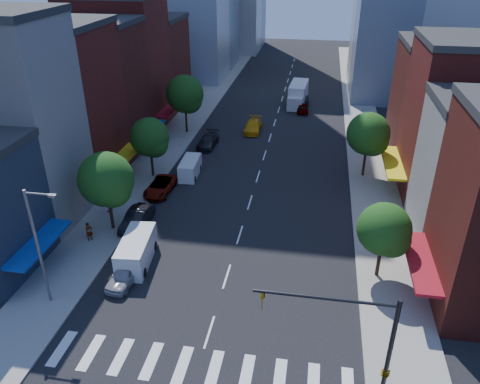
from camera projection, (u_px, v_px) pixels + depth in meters
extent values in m
plane|color=black|center=(209.00, 332.00, 31.23)|extent=(220.00, 220.00, 0.00)
cube|color=gray|center=(188.00, 122.00, 67.87)|extent=(5.00, 120.00, 0.15)
cube|color=gray|center=(364.00, 132.00, 64.14)|extent=(5.00, 120.00, 0.15)
cube|color=silver|center=(198.00, 367.00, 28.61)|extent=(19.00, 3.00, 0.01)
cube|color=#BBB5AC|center=(2.00, 125.00, 40.58)|extent=(12.00, 8.00, 18.00)
cube|color=maroon|center=(54.00, 107.00, 48.44)|extent=(12.00, 9.00, 16.00)
cube|color=#571B15|center=(91.00, 89.00, 56.08)|extent=(12.00, 8.00, 15.00)
cube|color=maroon|center=(118.00, 65.00, 63.00)|extent=(12.00, 9.00, 17.00)
cube|color=#571B15|center=(144.00, 64.00, 72.21)|extent=(12.00, 10.00, 13.00)
cube|color=maroon|center=(473.00, 123.00, 45.46)|extent=(12.00, 10.00, 15.00)
cube|color=#571B15|center=(448.00, 103.00, 54.63)|extent=(12.00, 10.00, 13.00)
cylinder|color=black|center=(388.00, 361.00, 23.80)|extent=(0.24, 0.24, 8.00)
cylinder|color=black|center=(324.00, 298.00, 22.63)|extent=(7.00, 0.16, 0.16)
imported|color=gold|center=(263.00, 301.00, 23.36)|extent=(0.22, 0.18, 1.10)
imported|color=gold|center=(386.00, 372.00, 24.17)|extent=(0.48, 2.24, 0.90)
cylinder|color=slate|center=(38.00, 249.00, 31.70)|extent=(0.20, 0.20, 9.00)
cylinder|color=slate|center=(39.00, 194.00, 29.54)|extent=(2.00, 0.14, 0.14)
cube|color=slate|center=(52.00, 196.00, 29.42)|extent=(0.50, 0.25, 0.18)
cylinder|color=black|center=(110.00, 209.00, 41.52)|extent=(0.28, 0.28, 3.92)
sphere|color=#143E11|center=(106.00, 179.00, 40.14)|extent=(4.80, 4.80, 4.80)
sphere|color=#143E11|center=(112.00, 189.00, 40.12)|extent=(3.36, 3.36, 3.36)
cylinder|color=black|center=(152.00, 160.00, 51.16)|extent=(0.28, 0.28, 3.64)
sphere|color=#143E11|center=(150.00, 137.00, 49.88)|extent=(4.20, 4.20, 4.20)
sphere|color=#143E11|center=(155.00, 144.00, 49.84)|extent=(2.94, 2.94, 2.94)
cylinder|color=black|center=(186.00, 117.00, 63.22)|extent=(0.28, 0.28, 4.20)
sphere|color=#143E11|center=(185.00, 94.00, 61.74)|extent=(5.00, 5.00, 5.00)
sphere|color=#143E11|center=(189.00, 100.00, 61.74)|extent=(3.50, 3.50, 3.50)
cylinder|color=black|center=(379.00, 257.00, 35.61)|extent=(0.28, 0.28, 3.36)
sphere|color=#143E11|center=(384.00, 229.00, 34.43)|extent=(4.00, 4.00, 4.00)
sphere|color=#143E11|center=(392.00, 239.00, 34.36)|extent=(2.80, 2.80, 2.80)
cylinder|color=black|center=(365.00, 159.00, 51.15)|extent=(0.28, 0.28, 3.92)
sphere|color=#143E11|center=(368.00, 134.00, 49.77)|extent=(4.60, 4.60, 4.60)
sphere|color=#143E11|center=(373.00, 141.00, 49.75)|extent=(3.22, 3.22, 3.22)
imported|color=#9F9FA3|center=(125.00, 275.00, 35.53)|extent=(2.08, 4.26, 1.40)
imported|color=black|center=(137.00, 218.00, 42.60)|extent=(1.96, 4.93, 1.59)
imported|color=#999999|center=(160.00, 186.00, 48.43)|extent=(2.45, 5.11, 1.40)
imported|color=black|center=(208.00, 141.00, 59.54)|extent=(2.24, 5.12, 1.47)
cube|color=silver|center=(136.00, 251.00, 37.55)|extent=(2.68, 5.55, 2.25)
cube|color=black|center=(129.00, 263.00, 35.60)|extent=(2.08, 1.27, 0.96)
cylinder|color=black|center=(119.00, 272.00, 36.35)|extent=(0.35, 0.84, 0.81)
cylinder|color=black|center=(144.00, 273.00, 36.24)|extent=(0.35, 0.84, 0.81)
cylinder|color=black|center=(132.00, 245.00, 39.56)|extent=(0.35, 0.84, 0.81)
cylinder|color=black|center=(154.00, 246.00, 39.44)|extent=(0.35, 0.84, 0.81)
cube|color=white|center=(190.00, 168.00, 51.92)|extent=(1.97, 4.52, 1.87)
cube|color=black|center=(186.00, 172.00, 50.32)|extent=(1.68, 0.96, 0.80)
cylinder|color=black|center=(180.00, 178.00, 50.98)|extent=(0.25, 0.68, 0.68)
cylinder|color=black|center=(194.00, 179.00, 50.80)|extent=(0.25, 0.68, 0.68)
cylinder|color=black|center=(186.00, 167.00, 53.63)|extent=(0.25, 0.68, 0.68)
cylinder|color=black|center=(200.00, 168.00, 53.45)|extent=(0.25, 0.68, 0.68)
imported|color=#E9A00C|center=(253.00, 126.00, 64.34)|extent=(2.13, 5.22, 1.52)
imported|color=black|center=(303.00, 99.00, 75.71)|extent=(2.03, 4.42, 1.40)
imported|color=#999999|center=(302.00, 107.00, 71.80)|extent=(2.01, 4.32, 1.43)
cube|color=silver|center=(298.00, 93.00, 75.19)|extent=(2.92, 6.93, 3.34)
cube|color=silver|center=(295.00, 104.00, 72.02)|extent=(2.41, 2.02, 2.09)
cylinder|color=black|center=(288.00, 106.00, 73.29)|extent=(0.37, 0.96, 0.94)
cylinder|color=black|center=(303.00, 107.00, 72.82)|extent=(0.37, 0.96, 0.94)
cylinder|color=black|center=(292.00, 97.00, 77.33)|extent=(0.37, 0.96, 0.94)
cylinder|color=black|center=(306.00, 98.00, 76.86)|extent=(0.37, 0.96, 0.94)
imported|color=#999999|center=(89.00, 232.00, 40.27)|extent=(0.69, 0.74, 1.70)
imported|color=#999999|center=(108.00, 203.00, 44.64)|extent=(0.91, 1.04, 1.80)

